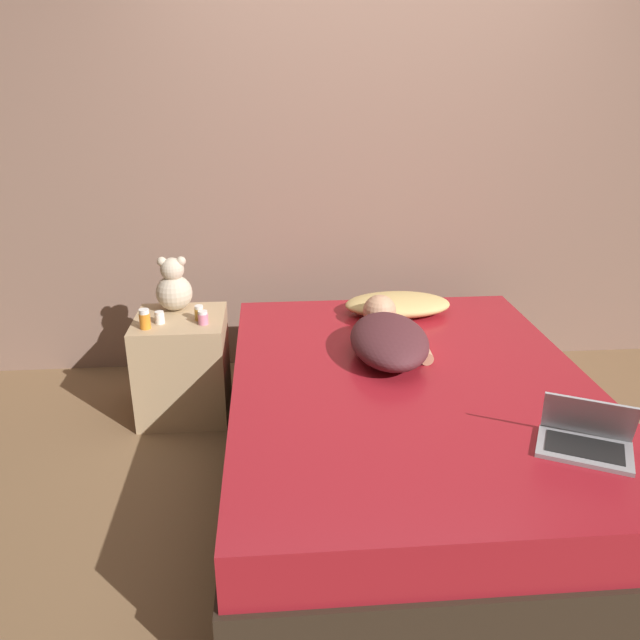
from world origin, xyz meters
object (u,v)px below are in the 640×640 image
Objects in this scene: bottle_amber at (199,313)px; bottle_pink at (203,318)px; bottle_orange at (145,319)px; person_lying at (389,336)px; laptop at (586,437)px; teddy_bear at (174,287)px; bottle_white at (160,317)px; pillow at (398,304)px.

bottle_amber reaches higher than bottle_pink.
person_lying is at bearing -13.82° from bottle_orange.
laptop is 4.77× the size of bottle_amber.
teddy_bear reaches higher than bottle_amber.
bottle_white is (-1.11, 0.35, -0.01)m from person_lying.
bottle_white is (-0.05, -0.19, -0.10)m from teddy_bear.
person_lying is at bearing 149.16° from laptop.
bottle_amber is (-1.45, 1.25, 0.04)m from laptop.
bottle_white is at bearing -172.97° from pillow.
teddy_bear is at bearing 127.05° from bottle_pink.
laptop reaches higher than person_lying.
bottle_white is 0.09m from bottle_orange.
teddy_bear is 0.22m from bottle_white.
pillow is at bearing 9.53° from bottle_orange.
laptop is 1.26× the size of teddy_bear.
bottle_white is at bearing 172.47° from bottle_pink.
laptop is 2.05m from bottle_white.
bottle_pink is at bearing 162.85° from person_lying.
teddy_bear is (-1.60, 1.41, 0.13)m from laptop.
person_lying is 9.81× the size of bottle_amber.
person_lying is 0.95m from bottle_pink.
laptop is 5.88× the size of bottle_white.
bottle_orange reaches higher than pillow.
laptop is at bearing -33.91° from bottle_orange.
bottle_orange is (-0.26, -0.10, 0.01)m from bottle_amber.
bottle_amber is at bearing -173.31° from pillow.
bottle_pink is at bearing -169.92° from pillow.
bottle_amber is 0.20m from bottle_white.
bottle_orange is (-1.71, 1.15, 0.05)m from laptop.
person_lying reaches higher than pillow.
bottle_orange reaches higher than bottle_amber.
bottle_white is 0.22m from bottle_pink.
teddy_bear reaches higher than bottle_orange.
bottle_pink is (-1.43, 1.19, 0.03)m from laptop.
bottle_amber is at bearing 160.09° from person_lying.
pillow is 1.21m from teddy_bear.
person_lying is 12.08× the size of bottle_white.
person_lying reaches higher than bottle_orange.
bottle_white is at bearing -105.12° from teddy_bear.
bottle_pink is (0.22, -0.03, 0.00)m from bottle_white.
laptop is at bearing -55.06° from person_lying.
pillow is at bearing 76.96° from person_lying.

